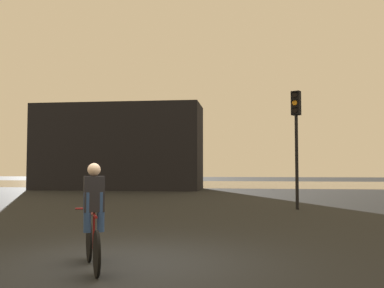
# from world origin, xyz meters

# --- Properties ---
(ground_plane) EXTENTS (120.00, 120.00, 0.00)m
(ground_plane) POSITION_xyz_m (0.00, 0.00, 0.00)
(ground_plane) COLOR black
(water_strip) EXTENTS (80.00, 16.00, 0.01)m
(water_strip) POSITION_xyz_m (0.00, 32.29, 0.00)
(water_strip) COLOR gray
(water_strip) RESTS_ON ground
(distant_building) EXTENTS (11.51, 4.00, 5.88)m
(distant_building) POSITION_xyz_m (-6.78, 22.29, 2.94)
(distant_building) COLOR black
(distant_building) RESTS_ON ground
(traffic_light_far_right) EXTENTS (0.39, 0.41, 4.39)m
(traffic_light_far_right) POSITION_xyz_m (3.88, 9.37, 3.05)
(traffic_light_far_right) COLOR black
(traffic_light_far_right) RESTS_ON ground
(cyclist) EXTENTS (0.82, 1.55, 1.62)m
(cyclist) POSITION_xyz_m (-0.36, -0.46, 0.82)
(cyclist) COLOR black
(cyclist) RESTS_ON ground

